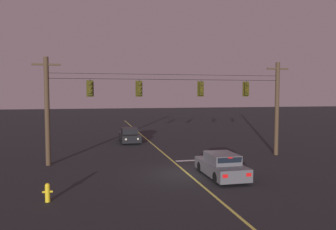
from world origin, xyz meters
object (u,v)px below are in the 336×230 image
traffic_light_left_inner (139,89)px  traffic_light_centre (201,89)px  traffic_light_right_inner (247,89)px  fire_hydrant (48,192)px  traffic_light_leftmost (90,88)px  car_oncoming_lead (130,135)px  car_waiting_near_lane (221,166)px

traffic_light_left_inner → traffic_light_centre: 4.55m
traffic_light_right_inner → fire_hydrant: traffic_light_right_inner is taller
traffic_light_leftmost → traffic_light_centre: (7.90, 0.00, 0.00)m
traffic_light_centre → car_oncoming_lead: bearing=113.9°
car_waiting_near_lane → car_oncoming_lead: bearing=103.6°
fire_hydrant → traffic_light_left_inner: bearing=56.6°
traffic_light_centre → car_waiting_near_lane: (-0.60, -5.45, -4.48)m
traffic_light_centre → fire_hydrant: (-9.73, -7.85, -4.69)m
traffic_light_right_inner → car_oncoming_lead: size_ratio=0.28×
traffic_light_leftmost → car_oncoming_lead: size_ratio=0.28×
traffic_light_left_inner → traffic_light_right_inner: size_ratio=1.00×
car_oncoming_lead → fire_hydrant: size_ratio=5.26×
traffic_light_left_inner → car_waiting_near_lane: (3.95, -5.45, -4.48)m
traffic_light_leftmost → traffic_light_centre: same height
car_waiting_near_lane → traffic_light_right_inner: bearing=52.5°
traffic_light_centre → fire_hydrant: bearing=-141.1°
car_oncoming_lead → fire_hydrant: (-5.50, -17.39, -0.21)m
fire_hydrant → car_oncoming_lead: bearing=72.4°
traffic_light_left_inner → traffic_light_right_inner: same height
traffic_light_left_inner → traffic_light_centre: same height
traffic_light_leftmost → traffic_light_right_inner: (11.48, 0.00, 0.00)m
car_waiting_near_lane → car_oncoming_lead: (-3.62, 14.99, -0.00)m
traffic_light_leftmost → traffic_light_right_inner: size_ratio=1.00×
traffic_light_leftmost → traffic_light_left_inner: (3.35, 0.00, 0.00)m
traffic_light_left_inner → car_waiting_near_lane: size_ratio=0.28×
traffic_light_left_inner → car_oncoming_lead: size_ratio=0.28×
traffic_light_centre → car_oncoming_lead: traffic_light_centre is taller
traffic_light_left_inner → car_oncoming_lead: 10.55m
traffic_light_centre → traffic_light_right_inner: (3.58, 0.00, 0.00)m
traffic_light_centre → car_oncoming_lead: 11.36m
traffic_light_right_inner → car_waiting_near_lane: (-4.19, -5.45, -4.48)m
traffic_light_left_inner → fire_hydrant: size_ratio=1.45×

